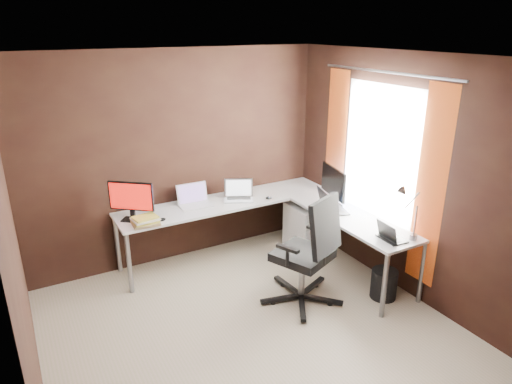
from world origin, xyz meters
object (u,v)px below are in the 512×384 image
desk_lamp (407,206)px  laptop_white (194,201)px  laptop_black_small (390,236)px  office_chair (306,271)px  monitor_left (131,199)px  wastebasket (384,284)px  monitor_right (333,184)px  laptop_black_big (330,206)px  drawer_pedestal (307,228)px  book_stack (145,221)px  laptop_silver (239,195)px

desk_lamp → laptop_white: bearing=112.2°
laptop_black_small → office_chair: office_chair is taller
monitor_left → wastebasket: size_ratio=1.37×
monitor_right → laptop_black_big: monitor_right is taller
drawer_pedestal → wastebasket: (0.07, -1.31, -0.14)m
book_stack → wastebasket: size_ratio=0.92×
book_stack → wastebasket: (2.08, -1.46, -0.61)m
laptop_black_small → monitor_left: bearing=55.4°
drawer_pedestal → laptop_black_small: size_ratio=2.06×
laptop_black_small → wastebasket: size_ratio=0.92×
monitor_left → laptop_black_small: (2.09, -1.73, -0.20)m
monitor_right → laptop_black_small: 1.05m
laptop_white → drawer_pedestal: bearing=-15.6°
monitor_left → wastebasket: monitor_left is taller
book_stack → drawer_pedestal: bearing=-4.3°
monitor_left → monitor_right: monitor_right is taller
monitor_right → book_stack: monitor_right is taller
laptop_white → laptop_black_big: laptop_black_big is taller
drawer_pedestal → monitor_left: 2.23m
drawer_pedestal → monitor_left: monitor_left is taller
book_stack → desk_lamp: bearing=-36.5°
laptop_silver → wastebasket: laptop_silver is taller
laptop_silver → drawer_pedestal: bearing=3.1°
laptop_black_big → wastebasket: size_ratio=1.38×
monitor_left → laptop_black_big: size_ratio=0.99×
laptop_black_big → office_chair: 0.90m
laptop_white → laptop_silver: (0.55, -0.09, -0.00)m
laptop_black_big → office_chair: (-0.64, -0.46, -0.44)m
monitor_right → office_chair: (-0.78, -0.59, -0.64)m
drawer_pedestal → laptop_black_big: size_ratio=1.37×
monitor_right → drawer_pedestal: bearing=24.6°
laptop_black_small → wastebasket: laptop_black_small is taller
laptop_white → laptop_black_big: 1.58m
laptop_white → book_stack: laptop_white is taller
drawer_pedestal → monitor_left: size_ratio=1.38×
monitor_left → laptop_silver: bearing=39.2°
laptop_black_small → desk_lamp: bearing=-102.8°
laptop_black_small → book_stack: (-2.00, 1.54, -0.00)m
monitor_right → laptop_silver: bearing=63.3°
drawer_pedestal → laptop_silver: bearing=157.1°
wastebasket → laptop_silver: bearing=117.8°
laptop_silver → book_stack: (-1.21, -0.19, -0.01)m
laptop_black_big → desk_lamp: bearing=-152.7°
monitor_left → laptop_white: 0.78m
monitor_right → office_chair: office_chair is taller
monitor_right → book_stack: (-2.09, 0.51, -0.22)m
office_chair → wastebasket: 0.87m
laptop_silver → laptop_black_small: laptop_silver is taller
drawer_pedestal → laptop_white: size_ratio=1.60×
laptop_black_small → desk_lamp: (0.14, -0.05, 0.30)m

